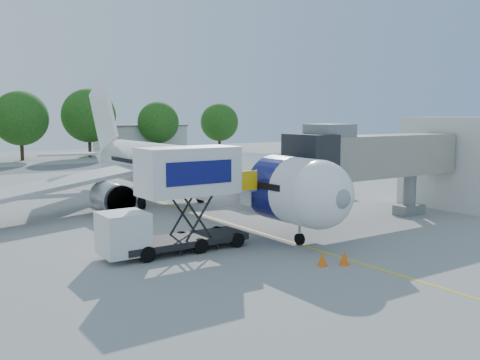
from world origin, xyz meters
TOP-DOWN VIEW (x-y plane):
  - ground at (0.00, 0.00)m, footprint 160.00×160.00m
  - guidance_line at (0.00, 0.00)m, footprint 0.15×70.00m
  - taxiway_strip at (0.00, 42.00)m, footprint 120.00×10.00m
  - aircraft at (0.00, 4.12)m, footprint 34.17×37.73m
  - jet_bridge at (7.99, -7.00)m, footprint 13.90×3.20m
  - terminal_stub at (18.50, -7.00)m, footprint 5.00×8.00m
  - catering_hiloader at (-6.27, -7.00)m, footprint 8.50×2.44m
  - ground_tug at (-0.22, -19.53)m, footprint 3.23×1.76m
  - safety_cone_a at (-1.83, -13.32)m, footprint 0.43×0.43m
  - safety_cone_b at (-0.84, -13.79)m, footprint 0.45×0.45m
  - outbuilding_right at (22.00, 62.00)m, footprint 16.40×7.40m
  - tree_d at (-0.25, 57.10)m, footprint 8.54×8.54m
  - tree_e at (10.85, 57.81)m, footprint 9.07×9.07m
  - tree_f at (23.32, 57.04)m, footprint 7.46×7.46m
  - tree_g at (36.58, 57.33)m, footprint 7.37×7.37m

SIDE VIEW (x-z plane):
  - ground at x=0.00m, z-range 0.00..0.00m
  - taxiway_strip at x=0.00m, z-range 0.00..0.01m
  - guidance_line at x=0.00m, z-range 0.00..0.01m
  - safety_cone_a at x=-1.83m, z-range -0.01..0.67m
  - safety_cone_b at x=-0.84m, z-range -0.02..0.70m
  - ground_tug at x=-0.22m, z-range 0.03..1.30m
  - outbuilding_right at x=22.00m, z-range 0.01..5.31m
  - catering_hiloader at x=-6.27m, z-range 0.01..5.51m
  - aircraft at x=0.00m, z-range -2.73..8.62m
  - terminal_stub at x=18.50m, z-range 0.00..7.00m
  - jet_bridge at x=7.99m, z-range 1.04..7.64m
  - tree_g at x=36.58m, z-range 1.00..10.40m
  - tree_f at x=23.32m, z-range 1.02..10.53m
  - tree_d at x=-0.25m, z-range 1.17..12.06m
  - tree_e at x=10.85m, z-range 1.24..12.80m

